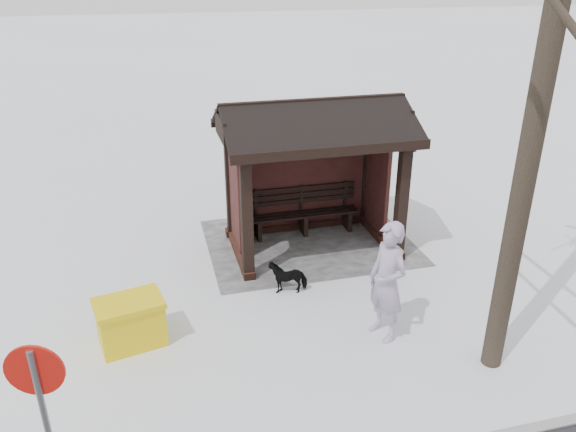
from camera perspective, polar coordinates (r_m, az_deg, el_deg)
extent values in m
plane|color=white|center=(11.67, 2.41, -3.12)|extent=(120.00, 120.00, 0.00)
cube|color=#98989E|center=(11.84, 2.13, -2.65)|extent=(4.20, 3.20, 0.02)
cube|color=#361A13|center=(12.41, 1.22, -0.93)|extent=(3.30, 0.22, 0.16)
cube|color=#361A13|center=(12.12, 9.23, -1.93)|extent=(0.22, 2.10, 0.16)
cube|color=#361A13|center=(11.33, -4.88, -3.63)|extent=(0.22, 2.10, 0.16)
cube|color=black|center=(10.94, 11.43, 1.09)|extent=(0.20, 0.20, 2.30)
cube|color=black|center=(10.06, -4.20, -0.59)|extent=(0.20, 0.20, 2.30)
cube|color=black|center=(12.46, 7.94, 4.27)|extent=(0.20, 0.20, 2.30)
cube|color=black|center=(11.70, -5.83, 3.02)|extent=(0.20, 0.20, 2.30)
cube|color=black|center=(11.96, 1.27, 4.05)|extent=(2.80, 0.08, 2.14)
cube|color=black|center=(11.93, 9.01, 3.68)|extent=(0.08, 1.17, 2.14)
cube|color=black|center=(11.13, -5.37, 2.34)|extent=(0.08, 1.17, 2.14)
cube|color=black|center=(9.97, 4.15, 6.65)|extent=(3.40, 0.20, 0.18)
cube|color=black|center=(11.62, 1.32, 9.28)|extent=(3.40, 0.20, 0.18)
cylinder|color=black|center=(7.38, 24.68, 13.58)|extent=(0.29, 0.29, 8.55)
imported|color=#AB9EB9|center=(8.67, 10.06, -6.62)|extent=(0.65, 0.82, 1.95)
imported|color=black|center=(10.05, -0.01, -6.12)|extent=(0.71, 0.39, 0.57)
cube|color=yellow|center=(9.04, -15.64, -10.58)|extent=(1.06, 0.82, 0.69)
cube|color=yellow|center=(8.83, -15.93, -8.53)|extent=(1.12, 0.88, 0.08)
cylinder|color=red|center=(5.90, -24.34, -14.10)|extent=(0.56, 0.15, 0.56)
cylinder|color=white|center=(5.91, -24.32, -13.98)|extent=(0.43, 0.12, 0.43)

